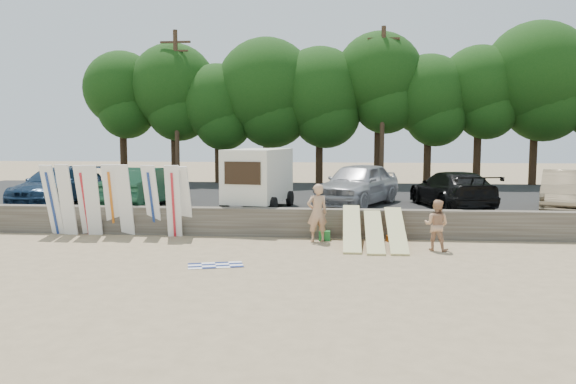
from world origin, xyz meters
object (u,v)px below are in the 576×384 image
object	(u,v)px
box_trailer	(258,175)
car_3	(452,190)
cooler	(325,236)
car_4	(565,191)
beachgoer_b	(436,225)
car_0	(57,186)
car_1	(147,186)
beachgoer_a	(317,213)
car_2	(358,184)

from	to	relation	value
box_trailer	car_3	size ratio (longest dim) A/B	0.78
cooler	car_4	bearing A→B (deg)	20.29
box_trailer	beachgoer_b	bearing A→B (deg)	-24.33
box_trailer	cooler	xyz separation A→B (m)	(2.69, -2.81, -1.85)
cooler	box_trailer	bearing A→B (deg)	133.89
beachgoer_b	car_0	bearing A→B (deg)	5.80
car_4	beachgoer_b	bearing A→B (deg)	-119.19
box_trailer	car_1	bearing A→B (deg)	-177.17
car_0	beachgoer_a	size ratio (longest dim) A/B	2.67
beachgoer_b	cooler	distance (m)	3.81
car_4	beachgoer_b	world-z (taller)	car_4
car_0	car_2	bearing A→B (deg)	6.15
car_2	beachgoer_b	world-z (taller)	car_2
car_4	cooler	distance (m)	9.76
box_trailer	car_1	world-z (taller)	box_trailer
box_trailer	beachgoer_a	bearing A→B (deg)	-41.48
box_trailer	car_0	xyz separation A→B (m)	(-8.74, 0.84, -0.55)
beachgoer_b	cooler	xyz separation A→B (m)	(-3.50, 1.37, -0.63)
beachgoer_b	car_1	bearing A→B (deg)	0.87
car_1	car_4	xyz separation A→B (m)	(16.51, -0.05, -0.02)
car_1	car_3	size ratio (longest dim) A/B	0.94
car_0	cooler	distance (m)	12.07
box_trailer	beachgoer_a	world-z (taller)	box_trailer
car_3	beachgoer_b	world-z (taller)	car_3
car_0	car_1	distance (m)	4.02
car_2	car_4	bearing A→B (deg)	18.25
car_2	car_4	size ratio (longest dim) A/B	1.11
beachgoer_a	beachgoer_b	world-z (taller)	beachgoer_a
beachgoer_a	cooler	bearing A→B (deg)	-155.63
car_0	car_3	size ratio (longest dim) A/B	1.03
box_trailer	car_2	size ratio (longest dim) A/B	0.76
car_4	beachgoer_b	size ratio (longest dim) A/B	2.94
car_2	car_3	distance (m)	3.73
car_4	car_1	bearing A→B (deg)	-159.47
box_trailer	beachgoer_a	size ratio (longest dim) A/B	2.01
car_0	cooler	world-z (taller)	car_0
car_4	beachgoer_a	bearing A→B (deg)	-138.42
car_4	beachgoer_b	distance (m)	7.32
box_trailer	beachgoer_b	xyz separation A→B (m)	(6.20, -4.18, -1.22)
car_3	car_4	distance (m)	4.19
car_1	car_3	distance (m)	12.34
box_trailer	car_0	world-z (taller)	box_trailer
beachgoer_a	car_2	bearing A→B (deg)	-126.83
car_1	car_4	bearing A→B (deg)	-172.72
box_trailer	car_0	bearing A→B (deg)	-175.77
car_3	cooler	size ratio (longest dim) A/B	13.30
car_1	cooler	xyz separation A→B (m)	(7.43, -3.38, -1.32)
car_3	box_trailer	bearing A→B (deg)	-5.61
beachgoer_a	cooler	xyz separation A→B (m)	(0.24, 0.23, -0.82)
beachgoer_b	box_trailer	bearing A→B (deg)	-9.65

